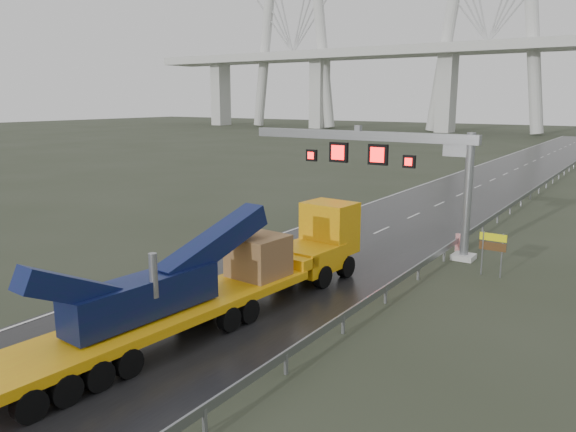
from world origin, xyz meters
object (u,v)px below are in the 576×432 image
Objects in this scene: sign_gantry at (389,157)px; striped_barrier at (461,243)px; heavy_haul_truck at (240,271)px; exit_sign_pair at (493,246)px.

sign_gantry is 6.74m from striped_barrier.
heavy_haul_truck is 13.41m from exit_sign_pair.
sign_gantry reaches higher than striped_barrier.
heavy_haul_truck reaches higher than striped_barrier.
striped_barrier is at bearing 126.38° from exit_sign_pair.
heavy_haul_truck reaches higher than exit_sign_pair.
exit_sign_pair is 2.19× the size of striped_barrier.
sign_gantry is 13.78m from heavy_haul_truck.
sign_gantry reaches higher than exit_sign_pair.
striped_barrier is at bearing 21.49° from sign_gantry.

